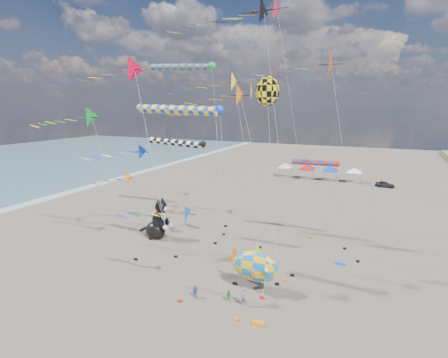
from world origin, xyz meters
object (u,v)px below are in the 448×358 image
child_blue (195,292)px  parked_car (385,184)px  person_adult (244,297)px  fish_inflatable (255,266)px  child_green (229,296)px  cat_inflatable (157,218)px

child_blue → parked_car: parked_car is taller
child_blue → parked_car: size_ratio=0.32×
person_adult → parked_car: 52.83m
person_adult → child_blue: size_ratio=1.42×
child_blue → fish_inflatable: bearing=-28.0°
child_green → parked_car: parked_car is taller
child_green → child_blue: child_blue is taller
cat_inflatable → child_blue: cat_inflatable is taller
person_adult → parked_car: size_ratio=0.45×
cat_inflatable → parked_car: bearing=60.2°
person_adult → child_green: bearing=169.1°
cat_inflatable → fish_inflatable: 16.71m
person_adult → cat_inflatable: bearing=139.9°
cat_inflatable → child_blue: size_ratio=4.52×
cat_inflatable → child_blue: bearing=-41.1°
child_green → cat_inflatable: bearing=142.2°
fish_inflatable → person_adult: 3.10m
fish_inflatable → person_adult: (0.04, -2.69, -1.55)m
fish_inflatable → person_adult: bearing=-89.2°
cat_inflatable → child_green: size_ratio=5.07×
child_blue → child_green: bearing=-53.0°
fish_inflatable → cat_inflatable: bearing=155.0°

